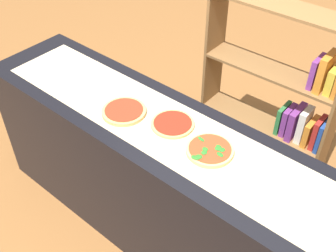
{
  "coord_description": "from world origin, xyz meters",
  "views": [
    {
      "loc": [
        1.05,
        -1.25,
        2.34
      ],
      "look_at": [
        0.0,
        0.0,
        0.94
      ],
      "focal_mm": 44.34,
      "sensor_mm": 36.0,
      "label": 1
    }
  ],
  "objects_px": {
    "pizza_plain_0": "(124,111)",
    "pizza_plain_1": "(173,124)",
    "pizza_spinach_2": "(210,150)",
    "bookshelf": "(283,110)"
  },
  "relations": [
    {
      "from": "pizza_plain_0",
      "to": "pizza_plain_1",
      "type": "distance_m",
      "value": 0.28
    },
    {
      "from": "pizza_plain_1",
      "to": "bookshelf",
      "type": "relative_size",
      "value": 0.17
    },
    {
      "from": "pizza_plain_1",
      "to": "pizza_spinach_2",
      "type": "height_order",
      "value": "pizza_spinach_2"
    },
    {
      "from": "pizza_plain_0",
      "to": "pizza_plain_1",
      "type": "relative_size",
      "value": 1.06
    },
    {
      "from": "pizza_plain_1",
      "to": "bookshelf",
      "type": "xyz_separation_m",
      "value": [
        0.24,
        0.88,
        -0.32
      ]
    },
    {
      "from": "pizza_plain_1",
      "to": "pizza_spinach_2",
      "type": "relative_size",
      "value": 0.97
    },
    {
      "from": "pizza_spinach_2",
      "to": "pizza_plain_0",
      "type": "bearing_deg",
      "value": -174.36
    },
    {
      "from": "pizza_spinach_2",
      "to": "pizza_plain_1",
      "type": "bearing_deg",
      "value": 171.68
    },
    {
      "from": "pizza_plain_0",
      "to": "bookshelf",
      "type": "bearing_deg",
      "value": 62.19
    },
    {
      "from": "pizza_plain_0",
      "to": "pizza_spinach_2",
      "type": "xyz_separation_m",
      "value": [
        0.54,
        0.05,
        0.0
      ]
    }
  ]
}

